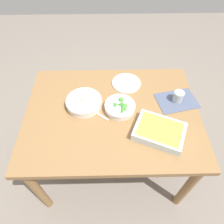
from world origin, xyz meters
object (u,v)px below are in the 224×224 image
object	(u,v)px
stew_bowl	(84,102)
baking_dish	(159,131)
broccoli_bowl	(120,107)
drink_cup	(178,97)
side_plate	(126,83)
spoon_by_stew	(95,112)

from	to	relation	value
stew_bowl	baking_dish	world-z (taller)	same
baking_dish	broccoli_bowl	bearing A→B (deg)	-41.49
baking_dish	drink_cup	distance (m)	0.33
baking_dish	side_plate	world-z (taller)	baking_dish
drink_cup	side_plate	distance (m)	0.40
stew_bowl	side_plate	distance (m)	0.38
broccoli_bowl	spoon_by_stew	distance (m)	0.18
stew_bowl	spoon_by_stew	distance (m)	0.10
stew_bowl	drink_cup	distance (m)	0.66
baking_dish	spoon_by_stew	distance (m)	0.45
baking_dish	spoon_by_stew	bearing A→B (deg)	-24.87
stew_bowl	drink_cup	bearing A→B (deg)	-177.65
stew_bowl	broccoli_bowl	xyz separation A→B (m)	(-0.25, 0.05, -0.00)
drink_cup	side_plate	world-z (taller)	drink_cup
baking_dish	side_plate	xyz separation A→B (m)	(0.17, -0.47, -0.03)
baking_dish	drink_cup	world-z (taller)	drink_cup
broccoli_bowl	baking_dish	world-z (taller)	broccoli_bowl
stew_bowl	spoon_by_stew	world-z (taller)	stew_bowl
broccoli_bowl	baking_dish	bearing A→B (deg)	138.51
drink_cup	stew_bowl	bearing A→B (deg)	2.35
baking_dish	side_plate	size ratio (longest dim) A/B	1.65
broccoli_bowl	side_plate	distance (m)	0.27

